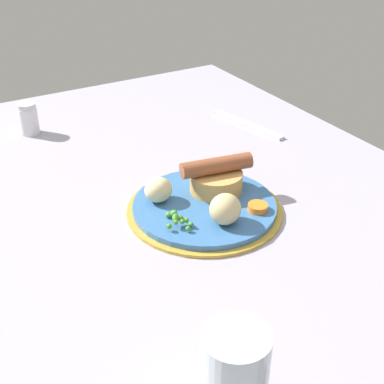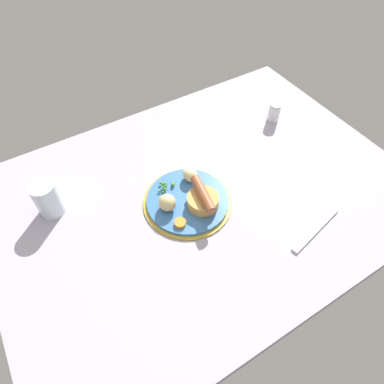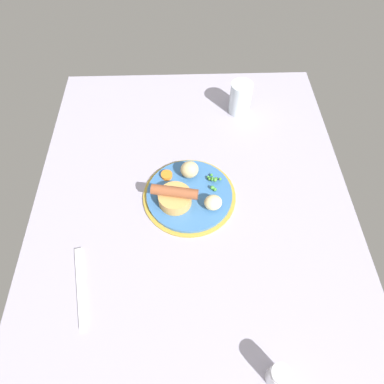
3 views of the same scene
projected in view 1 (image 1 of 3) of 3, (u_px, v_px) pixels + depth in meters
dining_table at (182, 204)px, 85.10cm from camera, size 110.00×80.00×3.00cm
dinner_plate at (204, 208)px, 80.37cm from camera, size 23.46×23.46×1.40cm
sausage_pudding at (216, 177)px, 82.07cm from camera, size 8.15×11.44×5.62cm
pea_pile at (177, 219)px, 74.71cm from camera, size 5.35×3.73×1.91cm
potato_chunk_0 at (225, 209)px, 74.38cm from camera, size 5.07×5.32×4.52cm
potato_chunk_1 at (158, 190)px, 79.61cm from camera, size 4.34×4.75×3.80cm
carrot_slice_1 at (258, 207)px, 78.03cm from camera, size 3.05×3.05×1.00cm
fork at (247, 125)px, 107.64cm from camera, size 17.93×5.41×0.60cm
drinking_glass at (234, 375)px, 48.20cm from camera, size 6.35×6.35×9.92cm
salt_shaker at (29, 119)px, 103.21cm from camera, size 3.66×3.66×6.20cm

